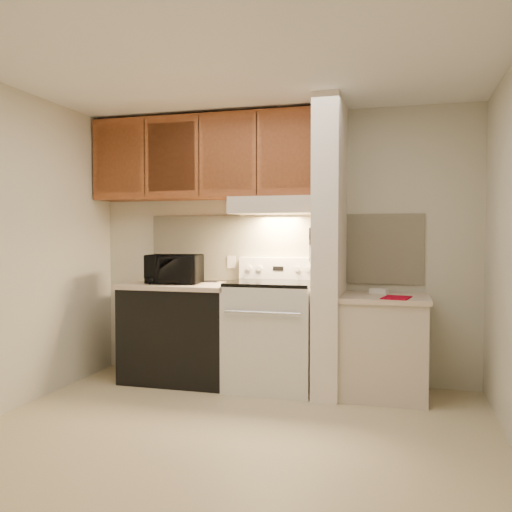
% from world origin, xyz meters
% --- Properties ---
extents(floor, '(3.60, 3.60, 0.00)m').
position_xyz_m(floor, '(0.00, 0.00, 0.00)').
color(floor, '#C4B38C').
rests_on(floor, ground).
extents(ceiling, '(3.60, 3.60, 0.00)m').
position_xyz_m(ceiling, '(0.00, 0.00, 2.50)').
color(ceiling, white).
rests_on(ceiling, wall_back).
extents(wall_back, '(3.60, 2.50, 0.02)m').
position_xyz_m(wall_back, '(0.00, 1.50, 1.25)').
color(wall_back, beige).
rests_on(wall_back, floor).
extents(wall_left, '(0.02, 3.00, 2.50)m').
position_xyz_m(wall_left, '(-1.80, 0.00, 1.25)').
color(wall_left, beige).
rests_on(wall_left, floor).
extents(backsplash, '(2.60, 0.02, 0.63)m').
position_xyz_m(backsplash, '(0.00, 1.49, 1.24)').
color(backsplash, beige).
rests_on(backsplash, wall_back).
extents(range_body, '(0.76, 0.65, 0.92)m').
position_xyz_m(range_body, '(0.00, 1.16, 0.46)').
color(range_body, silver).
rests_on(range_body, floor).
extents(oven_window, '(0.50, 0.01, 0.30)m').
position_xyz_m(oven_window, '(0.00, 0.84, 0.50)').
color(oven_window, black).
rests_on(oven_window, range_body).
extents(oven_handle, '(0.65, 0.02, 0.02)m').
position_xyz_m(oven_handle, '(0.00, 0.80, 0.72)').
color(oven_handle, silver).
rests_on(oven_handle, range_body).
extents(cooktop, '(0.74, 0.64, 0.03)m').
position_xyz_m(cooktop, '(0.00, 1.16, 0.94)').
color(cooktop, black).
rests_on(cooktop, range_body).
extents(range_backguard, '(0.76, 0.08, 0.20)m').
position_xyz_m(range_backguard, '(0.00, 1.44, 1.05)').
color(range_backguard, silver).
rests_on(range_backguard, range_body).
extents(range_display, '(0.10, 0.01, 0.04)m').
position_xyz_m(range_display, '(0.00, 1.40, 1.05)').
color(range_display, black).
rests_on(range_display, range_backguard).
extents(range_knob_left_outer, '(0.05, 0.02, 0.05)m').
position_xyz_m(range_knob_left_outer, '(-0.28, 1.40, 1.05)').
color(range_knob_left_outer, silver).
rests_on(range_knob_left_outer, range_backguard).
extents(range_knob_left_inner, '(0.05, 0.02, 0.05)m').
position_xyz_m(range_knob_left_inner, '(-0.18, 1.40, 1.05)').
color(range_knob_left_inner, silver).
rests_on(range_knob_left_inner, range_backguard).
extents(range_knob_right_inner, '(0.05, 0.02, 0.05)m').
position_xyz_m(range_knob_right_inner, '(0.18, 1.40, 1.05)').
color(range_knob_right_inner, silver).
rests_on(range_knob_right_inner, range_backguard).
extents(range_knob_right_outer, '(0.05, 0.02, 0.05)m').
position_xyz_m(range_knob_right_outer, '(0.28, 1.40, 1.05)').
color(range_knob_right_outer, silver).
rests_on(range_knob_right_outer, range_backguard).
extents(dishwasher_front, '(1.00, 0.63, 0.87)m').
position_xyz_m(dishwasher_front, '(-0.88, 1.17, 0.43)').
color(dishwasher_front, black).
rests_on(dishwasher_front, floor).
extents(left_countertop, '(1.04, 0.67, 0.04)m').
position_xyz_m(left_countertop, '(-0.88, 1.17, 0.89)').
color(left_countertop, beige).
rests_on(left_countertop, dishwasher_front).
extents(spoon_rest, '(0.24, 0.10, 0.02)m').
position_xyz_m(spoon_rest, '(-0.70, 1.36, 0.92)').
color(spoon_rest, black).
rests_on(spoon_rest, left_countertop).
extents(teal_jar, '(0.09, 0.09, 0.10)m').
position_xyz_m(teal_jar, '(-0.83, 1.39, 0.96)').
color(teal_jar, '#275B4F').
rests_on(teal_jar, left_countertop).
extents(outlet, '(0.08, 0.01, 0.12)m').
position_xyz_m(outlet, '(-0.48, 1.48, 1.10)').
color(outlet, beige).
rests_on(outlet, backsplash).
extents(microwave, '(0.52, 0.38, 0.27)m').
position_xyz_m(microwave, '(-0.93, 1.15, 1.04)').
color(microwave, black).
rests_on(microwave, left_countertop).
extents(partition_pillar, '(0.22, 0.70, 2.50)m').
position_xyz_m(partition_pillar, '(0.51, 1.15, 1.25)').
color(partition_pillar, white).
rests_on(partition_pillar, floor).
extents(pillar_trim, '(0.01, 0.70, 0.04)m').
position_xyz_m(pillar_trim, '(0.39, 1.15, 1.30)').
color(pillar_trim, brown).
rests_on(pillar_trim, partition_pillar).
extents(knife_strip, '(0.02, 0.42, 0.04)m').
position_xyz_m(knife_strip, '(0.39, 1.10, 1.32)').
color(knife_strip, black).
rests_on(knife_strip, partition_pillar).
extents(knife_blade_a, '(0.01, 0.03, 0.16)m').
position_xyz_m(knife_blade_a, '(0.38, 0.93, 1.22)').
color(knife_blade_a, silver).
rests_on(knife_blade_a, knife_strip).
extents(knife_handle_a, '(0.02, 0.02, 0.10)m').
position_xyz_m(knife_handle_a, '(0.38, 0.94, 1.37)').
color(knife_handle_a, black).
rests_on(knife_handle_a, knife_strip).
extents(knife_blade_b, '(0.01, 0.04, 0.18)m').
position_xyz_m(knife_blade_b, '(0.38, 1.01, 1.21)').
color(knife_blade_b, silver).
rests_on(knife_blade_b, knife_strip).
extents(knife_handle_b, '(0.02, 0.02, 0.10)m').
position_xyz_m(knife_handle_b, '(0.38, 1.01, 1.37)').
color(knife_handle_b, black).
rests_on(knife_handle_b, knife_strip).
extents(knife_blade_c, '(0.01, 0.04, 0.20)m').
position_xyz_m(knife_blade_c, '(0.38, 1.11, 1.20)').
color(knife_blade_c, silver).
rests_on(knife_blade_c, knife_strip).
extents(knife_handle_c, '(0.02, 0.02, 0.10)m').
position_xyz_m(knife_handle_c, '(0.38, 1.11, 1.37)').
color(knife_handle_c, black).
rests_on(knife_handle_c, knife_strip).
extents(knife_blade_d, '(0.01, 0.04, 0.16)m').
position_xyz_m(knife_blade_d, '(0.38, 1.18, 1.22)').
color(knife_blade_d, silver).
rests_on(knife_blade_d, knife_strip).
extents(knife_handle_d, '(0.02, 0.02, 0.10)m').
position_xyz_m(knife_handle_d, '(0.38, 1.17, 1.37)').
color(knife_handle_d, black).
rests_on(knife_handle_d, knife_strip).
extents(knife_blade_e, '(0.01, 0.04, 0.18)m').
position_xyz_m(knife_blade_e, '(0.38, 1.25, 1.21)').
color(knife_blade_e, silver).
rests_on(knife_blade_e, knife_strip).
extents(knife_handle_e, '(0.02, 0.02, 0.10)m').
position_xyz_m(knife_handle_e, '(0.38, 1.25, 1.37)').
color(knife_handle_e, black).
rests_on(knife_handle_e, knife_strip).
extents(oven_mitt, '(0.03, 0.09, 0.22)m').
position_xyz_m(oven_mitt, '(0.38, 1.32, 1.18)').
color(oven_mitt, slate).
rests_on(oven_mitt, partition_pillar).
extents(right_cab_base, '(0.70, 0.60, 0.81)m').
position_xyz_m(right_cab_base, '(0.97, 1.15, 0.40)').
color(right_cab_base, beige).
rests_on(right_cab_base, floor).
extents(right_countertop, '(0.74, 0.64, 0.04)m').
position_xyz_m(right_countertop, '(0.97, 1.15, 0.83)').
color(right_countertop, beige).
rests_on(right_countertop, right_cab_base).
extents(red_folder, '(0.25, 0.31, 0.01)m').
position_xyz_m(red_folder, '(1.07, 1.00, 0.85)').
color(red_folder, '#A10117').
rests_on(red_folder, right_countertop).
extents(white_box, '(0.17, 0.14, 0.04)m').
position_xyz_m(white_box, '(0.92, 1.33, 0.87)').
color(white_box, white).
rests_on(white_box, right_countertop).
extents(range_hood, '(0.78, 0.44, 0.15)m').
position_xyz_m(range_hood, '(0.00, 1.28, 1.62)').
color(range_hood, beige).
rests_on(range_hood, upper_cabinets).
extents(hood_lip, '(0.78, 0.04, 0.06)m').
position_xyz_m(hood_lip, '(0.00, 1.07, 1.58)').
color(hood_lip, beige).
rests_on(hood_lip, range_hood).
extents(upper_cabinets, '(2.18, 0.33, 0.77)m').
position_xyz_m(upper_cabinets, '(-0.69, 1.32, 2.08)').
color(upper_cabinets, brown).
rests_on(upper_cabinets, wall_back).
extents(cab_door_a, '(0.46, 0.01, 0.63)m').
position_xyz_m(cab_door_a, '(-1.51, 1.17, 2.08)').
color(cab_door_a, brown).
rests_on(cab_door_a, upper_cabinets).
extents(cab_gap_a, '(0.01, 0.01, 0.73)m').
position_xyz_m(cab_gap_a, '(-1.23, 1.16, 2.08)').
color(cab_gap_a, black).
rests_on(cab_gap_a, upper_cabinets).
extents(cab_door_b, '(0.46, 0.01, 0.63)m').
position_xyz_m(cab_door_b, '(-0.96, 1.17, 2.08)').
color(cab_door_b, brown).
rests_on(cab_door_b, upper_cabinets).
extents(cab_gap_b, '(0.01, 0.01, 0.73)m').
position_xyz_m(cab_gap_b, '(-0.69, 1.16, 2.08)').
color(cab_gap_b, black).
rests_on(cab_gap_b, upper_cabinets).
extents(cab_door_c, '(0.46, 0.01, 0.63)m').
position_xyz_m(cab_door_c, '(-0.42, 1.17, 2.08)').
color(cab_door_c, brown).
rests_on(cab_door_c, upper_cabinets).
extents(cab_gap_c, '(0.01, 0.01, 0.73)m').
position_xyz_m(cab_gap_c, '(-0.14, 1.16, 2.08)').
color(cab_gap_c, black).
rests_on(cab_gap_c, upper_cabinets).
extents(cab_door_d, '(0.46, 0.01, 0.63)m').
position_xyz_m(cab_door_d, '(0.13, 1.17, 2.08)').
color(cab_door_d, brown).
rests_on(cab_door_d, upper_cabinets).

